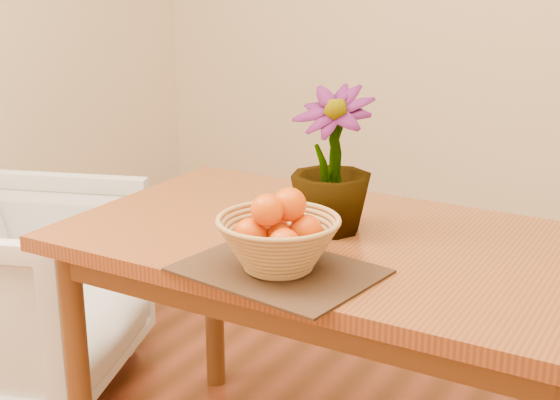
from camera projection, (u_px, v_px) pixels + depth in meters
The scene contains 6 objects.
table at pixel (341, 269), 1.97m from camera, with size 1.40×0.80×0.75m.
placemat at pixel (278, 270), 1.72m from camera, with size 0.42×0.31×0.01m, color #3C2315.
wicker_basket at pixel (278, 246), 1.70m from camera, with size 0.27×0.27×0.11m.
orange_pile at pixel (279, 226), 1.69m from camera, with size 0.17×0.16×0.13m.
potted_plant at pixel (331, 161), 1.93m from camera, with size 0.21×0.21×0.37m, color #154A15.
armchair at pixel (11, 283), 2.59m from camera, with size 0.74×0.70×0.76m, color #856E5B.
Camera 1 is at (0.78, -1.36, 1.41)m, focal length 50.00 mm.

